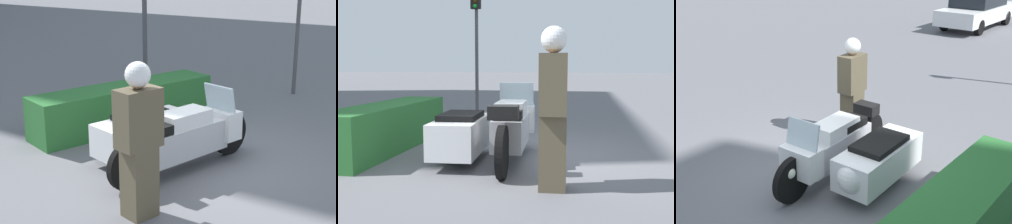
{
  "view_description": "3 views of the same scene",
  "coord_description": "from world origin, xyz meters",
  "views": [
    {
      "loc": [
        -5.07,
        -5.21,
        2.98
      ],
      "look_at": [
        -0.39,
        0.48,
        0.81
      ],
      "focal_mm": 55.0,
      "sensor_mm": 36.0,
      "label": 1
    },
    {
      "loc": [
        -6.6,
        -0.97,
        1.46
      ],
      "look_at": [
        -0.79,
        0.11,
        0.8
      ],
      "focal_mm": 45.0,
      "sensor_mm": 36.0,
      "label": 2
    },
    {
      "loc": [
        4.14,
        4.03,
        3.51
      ],
      "look_at": [
        -1.12,
        -0.32,
        0.74
      ],
      "focal_mm": 45.0,
      "sensor_mm": 36.0,
      "label": 3
    }
  ],
  "objects": [
    {
      "name": "hedge_bush_curbside",
      "position": [
        0.14,
        2.39,
        0.39
      ],
      "size": [
        3.62,
        0.79,
        0.79
      ],
      "primitive_type": "cube",
      "color": "#28662D",
      "rests_on": "ground"
    },
    {
      "name": "ground_plane",
      "position": [
        0.0,
        0.0,
        0.0
      ],
      "size": [
        160.0,
        160.0,
        0.0
      ],
      "primitive_type": "plane",
      "color": "slate"
    },
    {
      "name": "police_motorcycle",
      "position": [
        -0.4,
        0.5,
        0.48
      ],
      "size": [
        2.73,
        1.36,
        1.17
      ],
      "rotation": [
        0.0,
        0.0,
        0.05
      ],
      "color": "black",
      "rests_on": "ground"
    },
    {
      "name": "officer_rider",
      "position": [
        -1.74,
        -0.63,
        1.01
      ],
      "size": [
        0.53,
        0.34,
        1.9
      ],
      "rotation": [
        0.0,
        0.0,
        1.62
      ],
      "color": "brown",
      "rests_on": "ground"
    }
  ]
}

